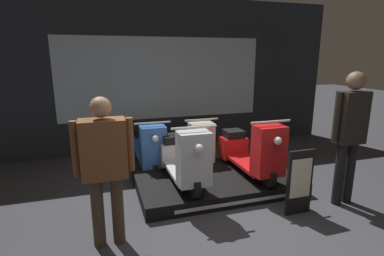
{
  "coord_description": "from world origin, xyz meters",
  "views": [
    {
      "loc": [
        -1.34,
        -2.81,
        2.01
      ],
      "look_at": [
        0.13,
        1.89,
        0.83
      ],
      "focal_mm": 28.0,
      "sensor_mm": 36.0,
      "label": 1
    }
  ],
  "objects_px": {
    "scooter_backrow_0": "(149,148)",
    "price_sign_board": "(300,182)",
    "person_left_browsing": "(104,160)",
    "scooter_display_right": "(250,151)",
    "scooter_backrow_1": "(192,144)",
    "scooter_display_left": "(183,158)",
    "person_right_browsing": "(350,129)"
  },
  "relations": [
    {
      "from": "scooter_backrow_1",
      "to": "scooter_backrow_0",
      "type": "bearing_deg",
      "value": 180.0
    },
    {
      "from": "person_left_browsing",
      "to": "price_sign_board",
      "type": "bearing_deg",
      "value": -1.64
    },
    {
      "from": "scooter_backrow_1",
      "to": "person_left_browsing",
      "type": "height_order",
      "value": "person_left_browsing"
    },
    {
      "from": "person_left_browsing",
      "to": "scooter_backrow_0",
      "type": "bearing_deg",
      "value": 70.02
    },
    {
      "from": "scooter_display_right",
      "to": "scooter_backrow_0",
      "type": "height_order",
      "value": "scooter_display_right"
    },
    {
      "from": "scooter_display_right",
      "to": "person_right_browsing",
      "type": "bearing_deg",
      "value": -44.95
    },
    {
      "from": "scooter_display_right",
      "to": "price_sign_board",
      "type": "height_order",
      "value": "scooter_display_right"
    },
    {
      "from": "person_right_browsing",
      "to": "price_sign_board",
      "type": "xyz_separation_m",
      "value": [
        -0.78,
        -0.07,
        -0.63
      ]
    },
    {
      "from": "scooter_display_right",
      "to": "scooter_backrow_1",
      "type": "height_order",
      "value": "scooter_display_right"
    },
    {
      "from": "scooter_display_right",
      "to": "price_sign_board",
      "type": "distance_m",
      "value": 1.03
    },
    {
      "from": "scooter_backrow_0",
      "to": "scooter_backrow_1",
      "type": "relative_size",
      "value": 1.0
    },
    {
      "from": "scooter_display_right",
      "to": "person_left_browsing",
      "type": "distance_m",
      "value": 2.43
    },
    {
      "from": "scooter_display_left",
      "to": "scooter_backrow_0",
      "type": "height_order",
      "value": "scooter_display_left"
    },
    {
      "from": "scooter_display_right",
      "to": "scooter_backrow_0",
      "type": "distance_m",
      "value": 1.9
    },
    {
      "from": "scooter_backrow_0",
      "to": "person_right_browsing",
      "type": "bearing_deg",
      "value": -43.23
    },
    {
      "from": "scooter_backrow_0",
      "to": "person_left_browsing",
      "type": "xyz_separation_m",
      "value": [
        -0.8,
        -2.21,
        0.59
      ]
    },
    {
      "from": "person_left_browsing",
      "to": "person_right_browsing",
      "type": "relative_size",
      "value": 0.89
    },
    {
      "from": "person_left_browsing",
      "to": "scooter_backrow_1",
      "type": "bearing_deg",
      "value": 53.24
    },
    {
      "from": "scooter_backrow_1",
      "to": "person_left_browsing",
      "type": "relative_size",
      "value": 0.98
    },
    {
      "from": "scooter_backrow_0",
      "to": "price_sign_board",
      "type": "xyz_separation_m",
      "value": [
        1.57,
        -2.28,
        0.06
      ]
    },
    {
      "from": "scooter_display_right",
      "to": "scooter_backrow_1",
      "type": "bearing_deg",
      "value": 113.8
    },
    {
      "from": "scooter_backrow_1",
      "to": "person_left_browsing",
      "type": "bearing_deg",
      "value": -126.76
    },
    {
      "from": "scooter_display_right",
      "to": "person_right_browsing",
      "type": "relative_size",
      "value": 0.87
    },
    {
      "from": "scooter_display_left",
      "to": "price_sign_board",
      "type": "xyz_separation_m",
      "value": [
        1.27,
        -1.01,
        -0.13
      ]
    },
    {
      "from": "scooter_display_left",
      "to": "person_right_browsing",
      "type": "bearing_deg",
      "value": -24.76
    },
    {
      "from": "price_sign_board",
      "to": "person_right_browsing",
      "type": "bearing_deg",
      "value": 5.0
    },
    {
      "from": "scooter_backrow_0",
      "to": "person_right_browsing",
      "type": "distance_m",
      "value": 3.3
    },
    {
      "from": "price_sign_board",
      "to": "person_left_browsing",
      "type": "bearing_deg",
      "value": 178.36
    },
    {
      "from": "scooter_display_left",
      "to": "scooter_backrow_1",
      "type": "height_order",
      "value": "scooter_display_left"
    },
    {
      "from": "scooter_backrow_0",
      "to": "person_right_browsing",
      "type": "xyz_separation_m",
      "value": [
        2.35,
        -2.21,
        0.7
      ]
    },
    {
      "from": "scooter_display_left",
      "to": "price_sign_board",
      "type": "relative_size",
      "value": 1.84
    },
    {
      "from": "scooter_backrow_1",
      "to": "price_sign_board",
      "type": "relative_size",
      "value": 1.84
    }
  ]
}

